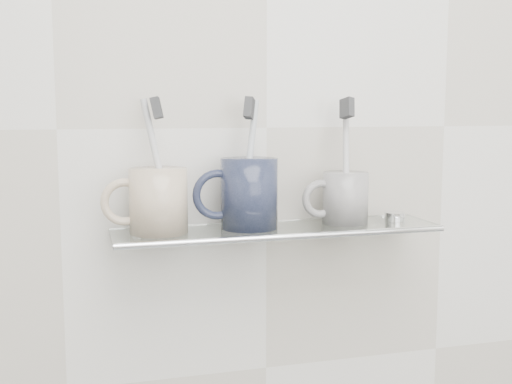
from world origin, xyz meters
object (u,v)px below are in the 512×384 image
object	(u,v)px
shelf_glass	(278,230)
mug_right	(345,198)
mug_left	(159,201)
mug_center	(249,193)

from	to	relation	value
shelf_glass	mug_right	world-z (taller)	mug_right
mug_left	shelf_glass	bearing A→B (deg)	13.40
shelf_glass	mug_center	world-z (taller)	mug_center
mug_right	mug_left	bearing A→B (deg)	177.25
mug_right	shelf_glass	bearing A→B (deg)	179.79
mug_left	mug_center	distance (m)	0.14
mug_right	mug_center	bearing A→B (deg)	177.25
shelf_glass	mug_left	bearing A→B (deg)	178.42
mug_center	mug_right	bearing A→B (deg)	-8.24
shelf_glass	mug_center	distance (m)	0.07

